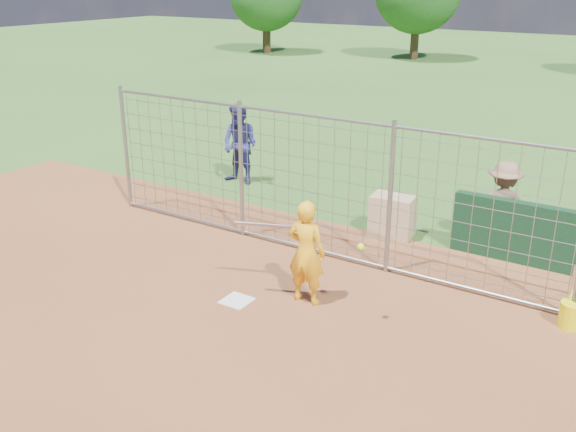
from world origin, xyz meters
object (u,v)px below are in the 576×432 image
Objects in this scene: batter at (306,252)px; bucket_with_bats at (572,312)px; equipment_bin at (392,216)px; bystander_c at (502,207)px; bystander_a at (240,145)px.

batter is 3.88m from bucket_with_bats.
bucket_with_bats is at bearing -32.66° from equipment_bin.
bystander_c reaches higher than batter.
equipment_bin is at bearing -94.89° from batter.
batter is 0.87× the size of bystander_a.
bystander_a is at bearing 160.14° from equipment_bin.
bystander_c is (6.32, -0.67, -0.12)m from bystander_a.
bystander_a is 1.14× the size of bystander_c.
batter is at bearing -158.95° from bucket_with_bats.
bystander_c is 2.08× the size of equipment_bin.
bystander_a is at bearing 160.18° from bucket_with_bats.
bystander_a reaches higher than equipment_bin.
bystander_c reaches higher than equipment_bin.
bystander_c is 2.01m from equipment_bin.
batter is 4.07m from bystander_c.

